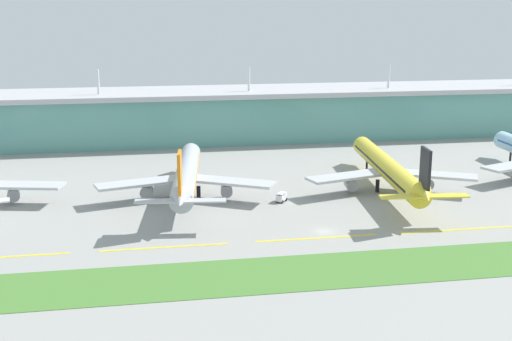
# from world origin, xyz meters

# --- Properties ---
(ground_plane) EXTENTS (600.00, 600.00, 0.00)m
(ground_plane) POSITION_xyz_m (0.00, 0.00, 0.00)
(ground_plane) COLOR gray
(terminal_building) EXTENTS (288.00, 34.00, 28.72)m
(terminal_building) POSITION_xyz_m (-0.00, 113.57, 10.06)
(terminal_building) COLOR #5B9E93
(terminal_building) RESTS_ON ground
(airliner_near_middle) EXTENTS (48.45, 65.35, 18.90)m
(airliner_near_middle) POSITION_xyz_m (-29.40, 33.71, 6.45)
(airliner_near_middle) COLOR #ADB2BC
(airliner_near_middle) RESTS_ON ground
(airliner_far_middle) EXTENTS (48.55, 72.32, 18.90)m
(airliner_far_middle) POSITION_xyz_m (27.24, 31.31, 6.46)
(airliner_far_middle) COLOR yellow
(airliner_far_middle) RESTS_ON ground
(taxiway_stripe_west) EXTENTS (28.00, 0.70, 0.04)m
(taxiway_stripe_west) POSITION_xyz_m (-71.00, -4.15, 0.02)
(taxiway_stripe_west) COLOR yellow
(taxiway_stripe_west) RESTS_ON ground
(taxiway_stripe_mid_west) EXTENTS (28.00, 0.70, 0.04)m
(taxiway_stripe_mid_west) POSITION_xyz_m (-37.00, -4.15, 0.02)
(taxiway_stripe_mid_west) COLOR yellow
(taxiway_stripe_mid_west) RESTS_ON ground
(taxiway_stripe_centre) EXTENTS (28.00, 0.70, 0.04)m
(taxiway_stripe_centre) POSITION_xyz_m (-3.00, -4.15, 0.02)
(taxiway_stripe_centre) COLOR yellow
(taxiway_stripe_centre) RESTS_ON ground
(taxiway_stripe_mid_east) EXTENTS (28.00, 0.70, 0.04)m
(taxiway_stripe_mid_east) POSITION_xyz_m (31.00, -4.15, 0.02)
(taxiway_stripe_mid_east) COLOR yellow
(taxiway_stripe_mid_east) RESTS_ON ground
(grass_verge) EXTENTS (300.00, 18.00, 0.10)m
(grass_verge) POSITION_xyz_m (0.00, -22.79, 0.05)
(grass_verge) COLOR #477A33
(grass_verge) RESTS_ON ground
(baggage_cart) EXTENTS (3.62, 3.96, 2.48)m
(baggage_cart) POSITION_xyz_m (-4.74, 25.48, 1.26)
(baggage_cart) COLOR silver
(baggage_cart) RESTS_ON ground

